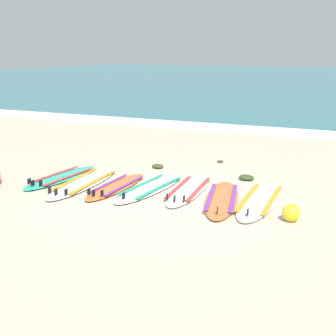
# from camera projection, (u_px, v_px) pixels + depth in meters

# --- Properties ---
(ground_plane) EXTENTS (80.00, 80.00, 0.00)m
(ground_plane) POSITION_uv_depth(u_px,v_px,m) (161.00, 199.00, 8.44)
(ground_plane) COLOR #C1B599
(sea) EXTENTS (80.00, 60.00, 0.10)m
(sea) POSITION_uv_depth(u_px,v_px,m) (334.00, 79.00, 41.50)
(sea) COLOR teal
(sea) RESTS_ON ground
(wave_foam_strip) EXTENTS (80.00, 1.02, 0.11)m
(wave_foam_strip) POSITION_uv_depth(u_px,v_px,m) (258.00, 130.00, 15.32)
(wave_foam_strip) COLOR white
(wave_foam_strip) RESTS_ON ground
(surfboard_0) EXTENTS (0.71, 2.19, 0.18)m
(surfboard_0) POSITION_uv_depth(u_px,v_px,m) (62.00, 177.00, 9.76)
(surfboard_0) COLOR #2DB793
(surfboard_0) RESTS_ON ground
(surfboard_1) EXTENTS (0.79, 2.57, 0.18)m
(surfboard_1) POSITION_uv_depth(u_px,v_px,m) (84.00, 182.00, 9.38)
(surfboard_1) COLOR silver
(surfboard_1) RESTS_ON ground
(surfboard_2) EXTENTS (0.55, 2.06, 0.18)m
(surfboard_2) POSITION_uv_depth(u_px,v_px,m) (116.00, 186.00, 9.11)
(surfboard_2) COLOR orange
(surfboard_2) RESTS_ON ground
(surfboard_3) EXTENTS (0.81, 2.35, 0.18)m
(surfboard_3) POSITION_uv_depth(u_px,v_px,m) (150.00, 188.00, 9.02)
(surfboard_3) COLOR silver
(surfboard_3) RESTS_ON ground
(surfboard_4) EXTENTS (0.75, 2.28, 0.18)m
(surfboard_4) POSITION_uv_depth(u_px,v_px,m) (188.00, 190.00, 8.89)
(surfboard_4) COLOR white
(surfboard_4) RESTS_ON ground
(surfboard_5) EXTENTS (1.05, 2.34, 0.18)m
(surfboard_5) POSITION_uv_depth(u_px,v_px,m) (222.00, 199.00, 8.35)
(surfboard_5) COLOR orange
(surfboard_5) RESTS_ON ground
(surfboard_6) EXTENTS (0.67, 2.44, 0.18)m
(surfboard_6) POSITION_uv_depth(u_px,v_px,m) (259.00, 200.00, 8.27)
(surfboard_6) COLOR silver
(surfboard_6) RESTS_ON ground
(beach_ball) EXTENTS (0.29, 0.29, 0.29)m
(beach_ball) POSITION_uv_depth(u_px,v_px,m) (291.00, 213.00, 7.33)
(beach_ball) COLOR yellow
(beach_ball) RESTS_ON ground
(seaweed_clump_near_shoreline) EXTENTS (0.16, 0.13, 0.06)m
(seaweed_clump_near_shoreline) POSITION_uv_depth(u_px,v_px,m) (220.00, 161.00, 11.18)
(seaweed_clump_near_shoreline) COLOR #4C4228
(seaweed_clump_near_shoreline) RESTS_ON ground
(seaweed_clump_mid_sand) EXTENTS (0.27, 0.22, 0.10)m
(seaweed_clump_mid_sand) POSITION_uv_depth(u_px,v_px,m) (158.00, 166.00, 10.64)
(seaweed_clump_mid_sand) COLOR #384723
(seaweed_clump_mid_sand) RESTS_ON ground
(seaweed_clump_by_the_boards) EXTENTS (0.32, 0.25, 0.11)m
(seaweed_clump_by_the_boards) POSITION_uv_depth(u_px,v_px,m) (246.00, 178.00, 9.67)
(seaweed_clump_by_the_boards) COLOR #384723
(seaweed_clump_by_the_boards) RESTS_ON ground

